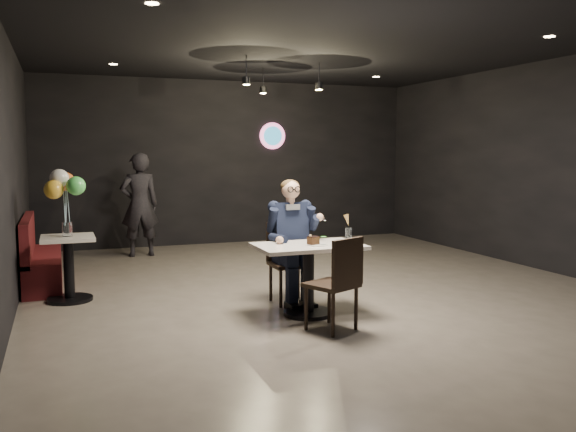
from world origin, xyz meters
name	(u,v)px	position (x,y,z in m)	size (l,w,h in m)	color
floor	(332,295)	(0.00, 0.00, 0.00)	(9.00, 9.00, 0.00)	slate
wall_sign	(272,136)	(0.80, 4.47, 2.00)	(0.50, 0.06, 0.50)	pink
pendant_lights	(276,71)	(0.00, 2.00, 2.88)	(1.40, 1.20, 0.36)	black
main_table	(308,280)	(-0.61, -0.73, 0.38)	(1.10, 0.70, 0.75)	silver
chair_far	(290,263)	(-0.61, -0.18, 0.46)	(0.42, 0.46, 0.92)	black
chair_near	(331,283)	(-0.61, -1.30, 0.46)	(0.42, 0.46, 0.92)	black
seated_man	(290,240)	(-0.61, -0.18, 0.72)	(0.60, 0.80, 1.44)	black
dessert_plate	(318,245)	(-0.54, -0.82, 0.76)	(0.20, 0.20, 0.01)	white
cake_slice	(313,241)	(-0.58, -0.80, 0.80)	(0.10, 0.08, 0.07)	black
mint_leaf	(324,237)	(-0.49, -0.85, 0.84)	(0.07, 0.04, 0.01)	green
sundae_glass	(348,235)	(-0.16, -0.77, 0.83)	(0.07, 0.07, 0.16)	silver
wafer_cone	(347,220)	(-0.18, -0.77, 0.99)	(0.06, 0.06, 0.12)	tan
booth_bench	(43,251)	(-3.25, 1.79, 0.44)	(0.44, 1.77, 0.88)	#4B1013
side_table	(69,270)	(-2.95, 0.79, 0.37)	(0.58, 0.58, 0.73)	silver
balloon_vase	(67,229)	(-2.95, 0.79, 0.83)	(0.11, 0.11, 0.16)	silver
balloon_bunch	(66,195)	(-2.95, 0.79, 1.22)	(0.39, 0.39, 0.64)	yellow
passerby	(140,205)	(-1.81, 3.57, 0.84)	(0.62, 0.40, 1.69)	black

